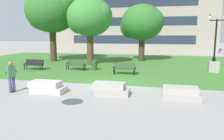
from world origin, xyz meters
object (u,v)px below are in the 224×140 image
concrete_block_left (111,89)px  park_bench_near_left (76,64)px  person_skateboarder (11,75)px  park_bench_far_left (34,64)px  concrete_block_right (181,93)px  park_bench_near_right (124,68)px  trash_bin (95,65)px  concrete_block_center (47,87)px  skateboard (11,89)px  lamp_post_right (214,60)px

concrete_block_left → park_bench_near_left: size_ratio=1.04×
person_skateboarder → park_bench_far_left: (-3.06, 6.96, -0.43)m
concrete_block_right → person_skateboarder: size_ratio=1.05×
concrete_block_right → park_bench_near_right: (-3.81, 5.92, 0.23)m
park_bench_far_left → trash_bin: (5.29, 1.05, -0.04)m
concrete_block_center → concrete_block_left: size_ratio=0.99×
park_bench_near_right → park_bench_far_left: bearing=177.1°
skateboard → person_skateboarder: bearing=-43.3°
concrete_block_center → skateboard: bearing=-177.1°
park_bench_far_left → trash_bin: size_ratio=1.90×
park_bench_near_left → trash_bin: trash_bin is taller
person_skateboarder → lamp_post_right: bearing=37.3°
concrete_block_left → person_skateboarder: 5.50m
park_bench_far_left → concrete_block_center: bearing=-53.1°
park_bench_far_left → concrete_block_right: bearing=-27.8°
skateboard → lamp_post_right: size_ratio=0.19×
concrete_block_left → skateboard: 5.67m
concrete_block_right → concrete_block_center: bearing=-177.6°
park_bench_near_left → skateboard: bearing=-96.8°
person_skateboarder → park_bench_near_right: (5.13, 6.55, -0.43)m
lamp_post_right → trash_bin: size_ratio=4.93×
concrete_block_center → park_bench_near_left: 7.45m
lamp_post_right → park_bench_near_right: bearing=-158.8°
concrete_block_left → trash_bin: trash_bin is taller
concrete_block_right → park_bench_near_left: 10.89m
concrete_block_right → person_skateboarder: person_skateboarder is taller
concrete_block_left → concrete_block_right: same height
concrete_block_right → park_bench_near_right: bearing=122.8°
concrete_block_right → park_bench_near_left: (-8.31, 7.04, 0.23)m
concrete_block_center → park_bench_near_left: park_bench_near_left is taller
park_bench_near_right → person_skateboarder: bearing=-128.1°
concrete_block_center → park_bench_near_right: size_ratio=1.05×
park_bench_near_right → lamp_post_right: bearing=21.2°
park_bench_near_left → lamp_post_right: bearing=8.0°
park_bench_near_right → park_bench_far_left: same height
park_bench_near_left → trash_bin: size_ratio=1.92×
person_skateboarder → park_bench_near_right: size_ratio=0.94×
concrete_block_right → park_bench_far_left: 13.57m
park_bench_near_left → park_bench_far_left: bearing=-169.0°
park_bench_far_left → lamp_post_right: 15.45m
skateboard → park_bench_near_left: bearing=83.2°
concrete_block_left → skateboard: size_ratio=2.18×
person_skateboarder → skateboard: person_skateboarder is taller
park_bench_near_right → skateboard: bearing=-130.4°
person_skateboarder → lamp_post_right: lamp_post_right is taller
trash_bin → park_bench_far_left: bearing=-168.8°
person_skateboarder → trash_bin: size_ratio=1.78×
skateboard → park_bench_near_right: size_ratio=0.48×
concrete_block_center → concrete_block_right: bearing=2.4°
concrete_block_center → concrete_block_left: (3.48, 0.41, 0.00)m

